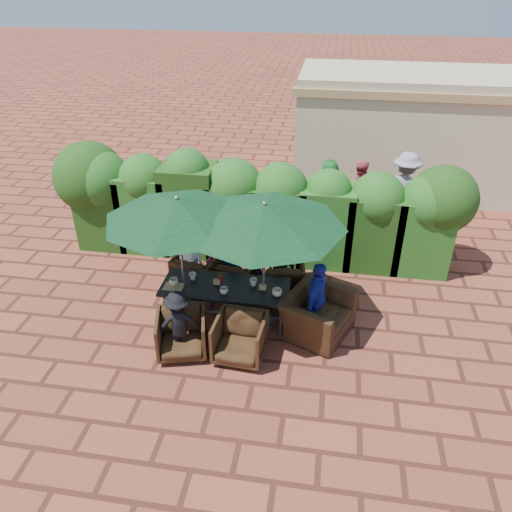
# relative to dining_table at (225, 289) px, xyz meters

# --- Properties ---
(ground) EXTENTS (80.00, 80.00, 0.00)m
(ground) POSITION_rel_dining_table_xyz_m (0.20, 0.12, -0.67)
(ground) COLOR brown
(ground) RESTS_ON ground
(dining_table) EXTENTS (2.30, 0.90, 0.75)m
(dining_table) POSITION_rel_dining_table_xyz_m (0.00, 0.00, 0.00)
(dining_table) COLOR black
(dining_table) RESTS_ON ground
(umbrella_left) EXTENTS (2.55, 2.55, 2.46)m
(umbrella_left) POSITION_rel_dining_table_xyz_m (-0.77, 0.01, 1.54)
(umbrella_left) COLOR gray
(umbrella_left) RESTS_ON ground
(umbrella_right) EXTENTS (2.75, 2.75, 2.46)m
(umbrella_right) POSITION_rel_dining_table_xyz_m (0.69, 0.02, 1.54)
(umbrella_right) COLOR gray
(umbrella_right) RESTS_ON ground
(chair_far_left) EXTENTS (1.00, 0.96, 0.86)m
(chair_far_left) POSITION_rel_dining_table_xyz_m (-0.77, 0.94, -0.24)
(chair_far_left) COLOR black
(chair_far_left) RESTS_ON ground
(chair_far_mid) EXTENTS (0.88, 0.84, 0.80)m
(chair_far_mid) POSITION_rel_dining_table_xyz_m (0.02, 0.97, -0.28)
(chair_far_mid) COLOR black
(chair_far_mid) RESTS_ON ground
(chair_far_right) EXTENTS (0.92, 0.87, 0.85)m
(chair_far_right) POSITION_rel_dining_table_xyz_m (0.93, 1.00, -0.25)
(chair_far_right) COLOR black
(chair_far_right) RESTS_ON ground
(chair_near_left) EXTENTS (0.98, 0.94, 0.84)m
(chair_near_left) POSITION_rel_dining_table_xyz_m (-0.55, -0.98, -0.26)
(chair_near_left) COLOR black
(chair_near_left) RESTS_ON ground
(chair_near_right) EXTENTS (0.87, 0.82, 0.85)m
(chair_near_right) POSITION_rel_dining_table_xyz_m (0.44, -0.94, -0.25)
(chair_near_right) COLOR black
(chair_near_right) RESTS_ON ground
(chair_end_right) EXTENTS (1.18, 1.40, 1.04)m
(chair_end_right) POSITION_rel_dining_table_xyz_m (1.68, -0.09, -0.16)
(chair_end_right) COLOR black
(chair_end_right) RESTS_ON ground
(adult_far_left) EXTENTS (0.71, 0.55, 1.27)m
(adult_far_left) POSITION_rel_dining_table_xyz_m (-0.88, 0.85, -0.04)
(adult_far_left) COLOR white
(adult_far_left) RESTS_ON ground
(adult_far_mid) EXTENTS (0.57, 0.51, 1.36)m
(adult_far_mid) POSITION_rel_dining_table_xyz_m (-0.05, 0.96, 0.00)
(adult_far_mid) COLOR #1B2796
(adult_far_mid) RESTS_ON ground
(adult_far_right) EXTENTS (0.69, 0.53, 1.26)m
(adult_far_right) POSITION_rel_dining_table_xyz_m (0.88, 0.98, -0.04)
(adult_far_right) COLOR black
(adult_far_right) RESTS_ON ground
(adult_near_left) EXTENTS (0.85, 0.59, 1.21)m
(adult_near_left) POSITION_rel_dining_table_xyz_m (-0.58, -0.99, -0.07)
(adult_near_left) COLOR black
(adult_near_left) RESTS_ON ground
(adult_end_right) EXTENTS (0.62, 0.91, 1.42)m
(adult_end_right) POSITION_rel_dining_table_xyz_m (1.65, -0.07, 0.03)
(adult_end_right) COLOR #1B2796
(adult_end_right) RESTS_ON ground
(child_left) EXTENTS (0.32, 0.27, 0.84)m
(child_left) POSITION_rel_dining_table_xyz_m (-0.49, 0.96, -0.26)
(child_left) COLOR #CE4864
(child_left) RESTS_ON ground
(child_right) EXTENTS (0.32, 0.27, 0.83)m
(child_right) POSITION_rel_dining_table_xyz_m (0.44, 1.02, -0.26)
(child_right) COLOR #7A4697
(child_right) RESTS_ON ground
(pedestrian_a) EXTENTS (1.59, 0.61, 1.68)m
(pedestrian_a) POSITION_rel_dining_table_xyz_m (1.68, 4.24, 0.17)
(pedestrian_a) COLOR green
(pedestrian_a) RESTS_ON ground
(pedestrian_b) EXTENTS (0.83, 0.56, 1.62)m
(pedestrian_b) POSITION_rel_dining_table_xyz_m (2.41, 4.48, 0.14)
(pedestrian_b) COLOR #CE4864
(pedestrian_b) RESTS_ON ground
(pedestrian_c) EXTENTS (1.32, 1.13, 1.90)m
(pedestrian_c) POSITION_rel_dining_table_xyz_m (3.50, 4.41, 0.28)
(pedestrian_c) COLOR gray
(pedestrian_c) RESTS_ON ground
(cup_a) EXTENTS (0.16, 0.16, 0.13)m
(cup_a) POSITION_rel_dining_table_xyz_m (-0.92, -0.11, 0.14)
(cup_a) COLOR beige
(cup_a) RESTS_ON dining_table
(cup_b) EXTENTS (0.14, 0.14, 0.13)m
(cup_b) POSITION_rel_dining_table_xyz_m (-0.63, 0.12, 0.14)
(cup_b) COLOR beige
(cup_b) RESTS_ON dining_table
(cup_c) EXTENTS (0.15, 0.15, 0.12)m
(cup_c) POSITION_rel_dining_table_xyz_m (0.03, -0.23, 0.14)
(cup_c) COLOR beige
(cup_c) RESTS_ON dining_table
(cup_d) EXTENTS (0.14, 0.14, 0.13)m
(cup_d) POSITION_rel_dining_table_xyz_m (0.50, 0.11, 0.14)
(cup_d) COLOR beige
(cup_d) RESTS_ON dining_table
(cup_e) EXTENTS (0.17, 0.17, 0.14)m
(cup_e) POSITION_rel_dining_table_xyz_m (0.95, -0.15, 0.14)
(cup_e) COLOR beige
(cup_e) RESTS_ON dining_table
(ketchup_bottle) EXTENTS (0.04, 0.04, 0.17)m
(ketchup_bottle) POSITION_rel_dining_table_xyz_m (-0.10, 0.07, 0.16)
(ketchup_bottle) COLOR #B20C0A
(ketchup_bottle) RESTS_ON dining_table
(sauce_bottle) EXTENTS (0.04, 0.04, 0.17)m
(sauce_bottle) POSITION_rel_dining_table_xyz_m (-0.11, 0.14, 0.16)
(sauce_bottle) COLOR #4C230C
(sauce_bottle) RESTS_ON dining_table
(serving_tray) EXTENTS (0.35, 0.25, 0.02)m
(serving_tray) POSITION_rel_dining_table_xyz_m (-0.91, -0.18, 0.08)
(serving_tray) COLOR #A4804F
(serving_tray) RESTS_ON dining_table
(number_block_left) EXTENTS (0.12, 0.06, 0.10)m
(number_block_left) POSITION_rel_dining_table_xyz_m (-0.16, 0.04, 0.13)
(number_block_left) COLOR tan
(number_block_left) RESTS_ON dining_table
(number_block_right) EXTENTS (0.12, 0.06, 0.10)m
(number_block_right) POSITION_rel_dining_table_xyz_m (0.68, 0.00, 0.13)
(number_block_right) COLOR tan
(number_block_right) RESTS_ON dining_table
(hedge_wall) EXTENTS (9.10, 1.60, 2.41)m
(hedge_wall) POSITION_rel_dining_table_xyz_m (-0.05, 2.44, 0.61)
(hedge_wall) COLOR #15340E
(hedge_wall) RESTS_ON ground
(building) EXTENTS (6.20, 3.08, 3.20)m
(building) POSITION_rel_dining_table_xyz_m (3.70, 7.11, 0.93)
(building) COLOR beige
(building) RESTS_ON ground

